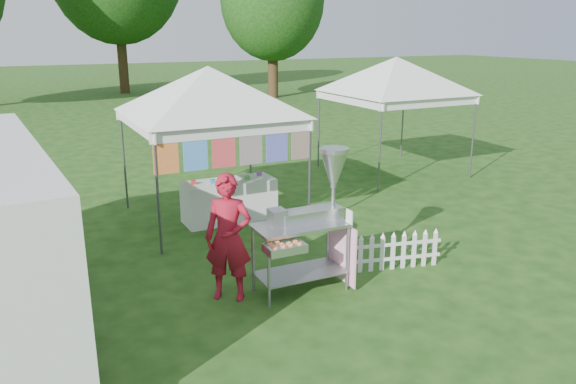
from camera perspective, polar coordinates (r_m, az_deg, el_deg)
ground at (r=8.43m, az=0.43°, el=-9.49°), size 120.00×120.00×0.00m
canopy_main at (r=10.85m, az=-8.14°, el=12.50°), size 4.24×4.24×3.45m
canopy_right at (r=14.81m, az=10.98°, el=13.31°), size 4.24×4.24×3.45m
tree_right at (r=31.80m, az=-1.59°, el=18.89°), size 5.60×5.60×8.42m
donut_cart at (r=7.94m, az=2.71°, el=-1.77°), size 1.49×0.99×2.05m
vendor at (r=7.77m, az=-6.08°, el=-4.63°), size 0.79×0.72×1.80m
picket_fence at (r=9.05m, az=11.13°, el=-5.98°), size 1.41×0.35×0.56m
display_table at (r=11.14m, az=-5.99°, el=-0.86°), size 1.80×0.70×0.81m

